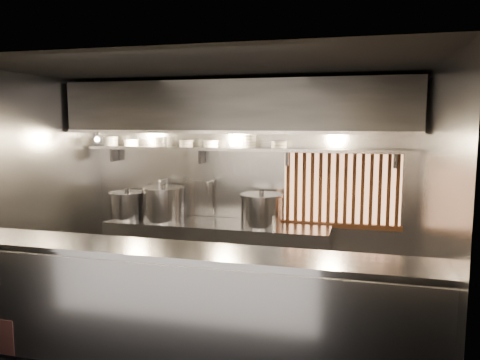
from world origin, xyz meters
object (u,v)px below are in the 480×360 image
at_px(stock_pot_left, 127,205).
at_px(stock_pot_right, 261,210).
at_px(pendant_bulb, 233,143).
at_px(heat_lamp, 96,135).
at_px(stock_pot_mid, 163,204).

distance_m(stock_pot_left, stock_pot_right, 1.92).
relative_size(pendant_bulb, stock_pot_left, 0.31).
bearing_deg(stock_pot_right, stock_pot_left, -179.64).
distance_m(heat_lamp, stock_pot_mid, 1.28).
bearing_deg(stock_pot_mid, stock_pot_right, 0.40).
height_order(stock_pot_mid, stock_pot_right, stock_pot_mid).
height_order(heat_lamp, pendant_bulb, heat_lamp).
distance_m(pendant_bulb, stock_pot_left, 1.75).
height_order(heat_lamp, stock_pot_right, heat_lamp).
xyz_separation_m(stock_pot_mid, stock_pot_right, (1.37, 0.01, -0.02)).
height_order(heat_lamp, stock_pot_left, heat_lamp).
bearing_deg(heat_lamp, stock_pot_left, 41.62).
bearing_deg(stock_pot_right, pendant_bulb, 168.74).
height_order(stock_pot_left, stock_pot_right, stock_pot_right).
relative_size(pendant_bulb, stock_pot_right, 0.25).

